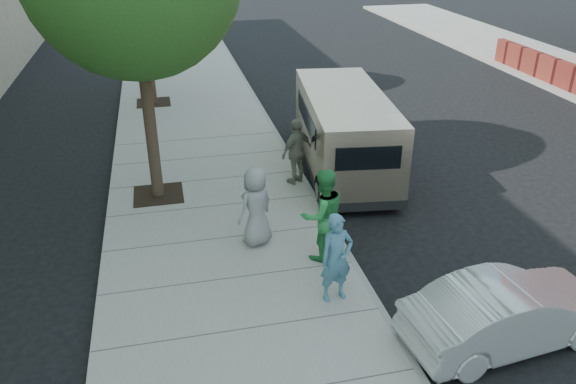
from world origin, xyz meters
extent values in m
plane|color=black|center=(0.00, 0.00, 0.00)|extent=(120.00, 120.00, 0.00)
cube|color=gray|center=(-1.00, 0.00, 0.07)|extent=(5.00, 60.00, 0.15)
cube|color=gray|center=(1.44, 0.00, 0.07)|extent=(0.12, 60.00, 0.16)
cube|color=black|center=(-2.30, 2.40, 0.15)|extent=(1.20, 1.20, 0.01)
cylinder|color=#38281E|center=(-2.30, 2.40, 2.13)|extent=(0.28, 0.28, 3.96)
cube|color=black|center=(-2.30, 10.00, 0.15)|extent=(1.20, 1.20, 0.01)
cylinder|color=#38281E|center=(-2.30, 10.00, 1.91)|extent=(0.28, 0.28, 3.52)
cylinder|color=gray|center=(1.00, -1.25, 0.71)|extent=(0.06, 0.06, 1.12)
cube|color=gray|center=(1.00, -1.25, 1.31)|extent=(0.23, 0.10, 0.08)
cube|color=#2D2D30|center=(0.91, -1.27, 1.45)|extent=(0.14, 0.12, 0.22)
cube|color=#2D2D30|center=(1.08, -1.23, 1.45)|extent=(0.14, 0.12, 0.22)
cube|color=beige|center=(2.67, 3.01, 1.20)|extent=(2.63, 5.56, 1.98)
cube|color=beige|center=(3.04, 5.91, 0.70)|extent=(1.88, 0.77, 0.84)
cube|color=black|center=(2.34, 0.34, 1.54)|extent=(1.48, 0.20, 0.55)
cylinder|color=black|center=(2.03, 4.87, 0.38)|extent=(0.35, 0.78, 0.75)
cylinder|color=black|center=(3.76, 4.65, 0.38)|extent=(0.35, 0.78, 0.75)
cylinder|color=black|center=(1.57, 1.25, 0.38)|extent=(0.35, 0.78, 0.75)
cylinder|color=black|center=(3.31, 1.04, 0.38)|extent=(0.35, 0.78, 0.75)
imported|color=silver|center=(3.20, -4.09, 0.59)|extent=(3.73, 1.67, 1.19)
imported|color=teal|center=(0.73, -2.52, 1.00)|extent=(0.68, 0.51, 1.69)
imported|color=green|center=(0.87, -1.17, 1.11)|extent=(1.07, 0.91, 1.92)
imported|color=gray|center=(-0.32, -0.33, 1.01)|extent=(1.00, 0.90, 1.71)
imported|color=gray|center=(1.20, 2.33, 1.00)|extent=(1.07, 0.88, 1.71)
camera|label=1|loc=(-1.95, -10.36, 6.45)|focal=35.00mm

